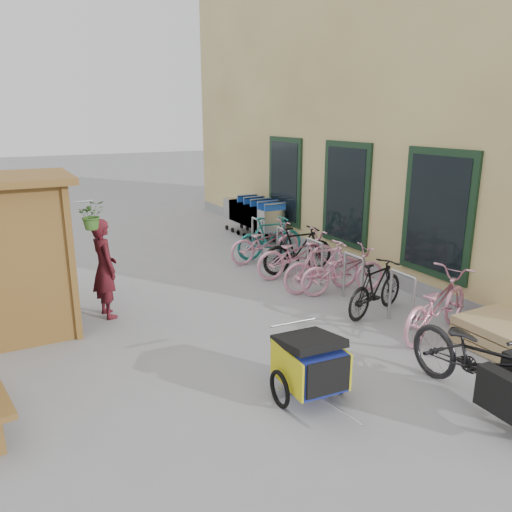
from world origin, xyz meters
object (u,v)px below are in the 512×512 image
bike_7 (270,238)px  shopping_carts (252,213)px  bike_1 (376,288)px  pallet_stack (508,336)px  bike_3 (323,266)px  bike_4 (297,254)px  bike_6 (265,242)px  bike_5 (298,249)px  cargo_bike (483,362)px  child_trailer (310,362)px  bike_2 (343,270)px  bike_0 (436,304)px  person_kiosk (105,268)px

bike_7 → shopping_carts: bearing=-13.0°
bike_1 → shopping_carts: bearing=-23.4°
pallet_stack → bike_3: bearing=105.3°
shopping_carts → bike_4: 3.62m
pallet_stack → shopping_carts: 7.80m
bike_6 → pallet_stack: bearing=-170.3°
pallet_stack → bike_5: bearing=98.1°
cargo_bike → bike_4: (0.73, 5.01, -0.05)m
shopping_carts → bike_7: size_ratio=1.52×
child_trailer → bike_5: size_ratio=0.86×
bike_2 → bike_3: bike_3 is taller
bike_1 → bike_7: bearing=-18.0°
pallet_stack → bike_0: 1.05m
pallet_stack → child_trailer: bearing=174.8°
bike_3 → bike_4: (0.08, 1.00, -0.01)m
bike_2 → bike_4: 1.27m
bike_1 → bike_5: bike_5 is taller
cargo_bike → bike_3: cargo_bike is taller
cargo_bike → bike_3: (0.65, 4.01, -0.04)m
bike_2 → bike_4: bearing=18.8°
child_trailer → bike_3: size_ratio=0.87×
bike_2 → bike_6: (-0.26, 2.50, 0.01)m
shopping_carts → child_trailer: shopping_carts is taller
bike_6 → bike_7: (0.24, 0.21, 0.04)m
pallet_stack → bike_0: bike_0 is taller
shopping_carts → cargo_bike: (-1.54, -8.54, -0.13)m
bike_0 → bike_7: bearing=-15.7°
bike_4 → bike_5: bike_5 is taller
bike_2 → bike_7: bearing=10.1°
bike_1 → bike_3: bearing=-10.2°
bike_2 → bike_6: 2.52m
person_kiosk → bike_6: 4.17m
bike_2 → bike_7: bike_7 is taller
bike_5 → bike_7: (0.01, 1.23, -0.01)m
cargo_bike → bike_6: bearing=86.1°
child_trailer → bike_7: 6.01m
bike_7 → bike_2: bearing=-175.9°
bike_6 → bike_3: bearing=-179.8°
bike_0 → cargo_bike: bearing=130.6°
shopping_carts → person_kiosk: 6.09m
bike_0 → bike_1: 1.09m
child_trailer → bike_0: bearing=15.9°
child_trailer → bike_1: bearing=37.7°
person_kiosk → bike_0: person_kiosk is taller
cargo_bike → pallet_stack: bearing=28.1°
bike_1 → person_kiosk: bearing=47.0°
child_trailer → person_kiosk: person_kiosk is taller
bike_1 → bike_3: bike_3 is taller
pallet_stack → bike_2: (-0.61, 3.01, 0.24)m
bike_0 → bike_2: (-0.10, 2.13, -0.05)m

